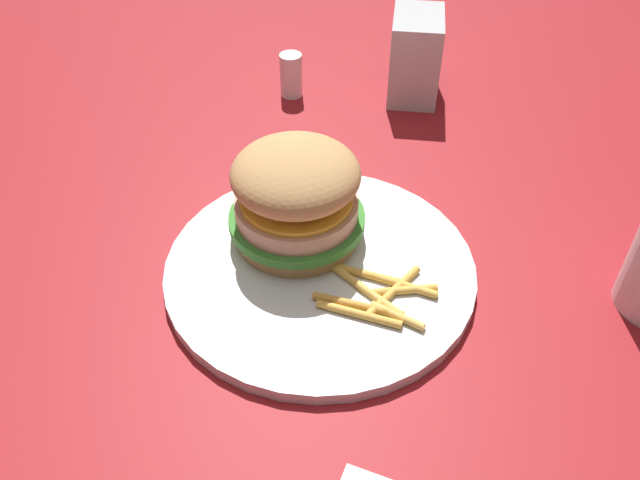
{
  "coord_description": "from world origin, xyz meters",
  "views": [
    {
      "loc": [
        0.41,
        0.08,
        0.43
      ],
      "look_at": [
        -0.01,
        -0.01,
        0.04
      ],
      "focal_mm": 36.92,
      "sensor_mm": 36.0,
      "label": 1
    }
  ],
  "objects_px": {
    "fries_pile": "(377,295)",
    "salt_shaker": "(291,75)",
    "plate": "(320,269)",
    "napkin_dispenser": "(415,56)",
    "sandwich": "(296,196)"
  },
  "relations": [
    {
      "from": "fries_pile",
      "to": "napkin_dispenser",
      "type": "xyz_separation_m",
      "value": [
        -0.37,
        -0.01,
        0.04
      ]
    },
    {
      "from": "plate",
      "to": "napkin_dispenser",
      "type": "xyz_separation_m",
      "value": [
        -0.34,
        0.04,
        0.05
      ]
    },
    {
      "from": "plate",
      "to": "napkin_dispenser",
      "type": "relative_size",
      "value": 2.74
    },
    {
      "from": "plate",
      "to": "fries_pile",
      "type": "xyz_separation_m",
      "value": [
        0.03,
        0.06,
        0.01
      ]
    },
    {
      "from": "napkin_dispenser",
      "to": "salt_shaker",
      "type": "height_order",
      "value": "napkin_dispenser"
    },
    {
      "from": "fries_pile",
      "to": "napkin_dispenser",
      "type": "relative_size",
      "value": 1.07
    },
    {
      "from": "fries_pile",
      "to": "salt_shaker",
      "type": "relative_size",
      "value": 2.01
    },
    {
      "from": "fries_pile",
      "to": "napkin_dispenser",
      "type": "distance_m",
      "value": 0.37
    },
    {
      "from": "salt_shaker",
      "to": "napkin_dispenser",
      "type": "bearing_deg",
      "value": 103.75
    },
    {
      "from": "fries_pile",
      "to": "salt_shaker",
      "type": "height_order",
      "value": "salt_shaker"
    },
    {
      "from": "fries_pile",
      "to": "napkin_dispenser",
      "type": "bearing_deg",
      "value": -178.16
    },
    {
      "from": "sandwich",
      "to": "fries_pile",
      "type": "bearing_deg",
      "value": 53.67
    },
    {
      "from": "sandwich",
      "to": "salt_shaker",
      "type": "bearing_deg",
      "value": -164.58
    },
    {
      "from": "napkin_dispenser",
      "to": "sandwich",
      "type": "bearing_deg",
      "value": -18.48
    },
    {
      "from": "plate",
      "to": "sandwich",
      "type": "xyz_separation_m",
      "value": [
        -0.03,
        -0.03,
        0.05
      ]
    }
  ]
}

